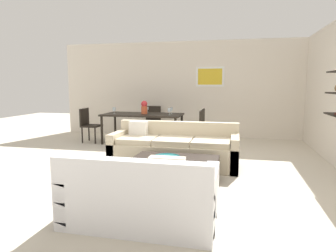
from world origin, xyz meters
TOP-DOWN VIEW (x-y plane):
  - ground_plane at (0.00, 0.00)m, footprint 18.00×18.00m
  - back_wall_unit at (0.30, 3.53)m, footprint 8.40×0.09m
  - sofa_beige at (0.13, 0.34)m, footprint 2.31×0.90m
  - loveseat_white at (0.25, -2.03)m, footprint 1.61×0.90m
  - coffee_table at (0.35, -0.76)m, footprint 1.29×0.94m
  - decorative_bowl at (0.25, -0.80)m, footprint 0.39×0.39m
  - dining_table at (-1.09, 2.26)m, footprint 2.00×0.97m
  - dining_chair_right_near at (0.31, 2.04)m, footprint 0.44×0.44m
  - dining_chair_left_near at (-2.50, 2.04)m, footprint 0.44×0.44m
  - dining_chair_head at (-1.09, 3.15)m, footprint 0.44×0.44m
  - dining_chair_right_far at (0.31, 2.48)m, footprint 0.44×0.44m
  - wine_glass_right_far at (-0.37, 2.38)m, footprint 0.07×0.07m
  - wine_glass_left_near at (-1.82, 2.14)m, footprint 0.08×0.08m
  - wine_glass_head at (-1.09, 2.69)m, footprint 0.06×0.06m
  - wine_glass_right_near at (-0.37, 2.14)m, footprint 0.08×0.08m
  - centerpiece_vase at (-1.06, 2.31)m, footprint 0.16×0.16m

SIDE VIEW (x-z plane):
  - ground_plane at x=0.00m, z-range 0.00..0.00m
  - coffee_table at x=0.35m, z-range 0.00..0.38m
  - sofa_beige at x=0.13m, z-range -0.10..0.68m
  - loveseat_white at x=0.25m, z-range -0.10..0.68m
  - decorative_bowl at x=0.25m, z-range 0.38..0.45m
  - dining_chair_right_near at x=0.31m, z-range 0.06..0.94m
  - dining_chair_left_near at x=-2.50m, z-range 0.06..0.94m
  - dining_chair_head at x=-1.09m, z-range 0.06..0.94m
  - dining_chair_right_far at x=0.31m, z-range 0.06..0.94m
  - dining_table at x=-1.09m, z-range 0.31..1.06m
  - wine_glass_head at x=-1.09m, z-range 0.78..0.93m
  - wine_glass_left_near at x=-1.82m, z-range 0.78..0.94m
  - wine_glass_right_near at x=-0.37m, z-range 0.78..0.95m
  - wine_glass_right_far at x=-0.37m, z-range 0.79..0.95m
  - centerpiece_vase at x=-1.06m, z-range 0.75..1.08m
  - back_wall_unit at x=0.30m, z-range 0.00..2.70m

